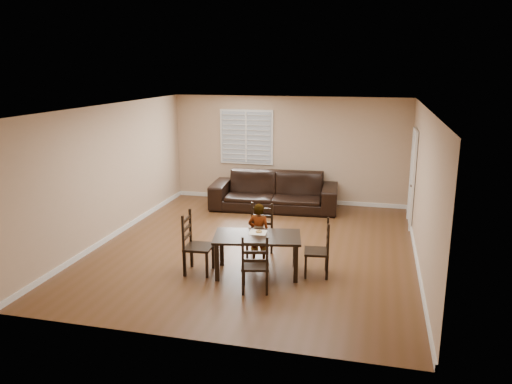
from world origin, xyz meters
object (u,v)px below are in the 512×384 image
Objects in this scene: dining_table at (257,241)px; chair_far at (255,268)px; chair_near at (261,231)px; chair_right at (323,251)px; sofa at (274,191)px; child at (259,233)px; chair_left at (191,245)px; donut at (259,231)px.

chair_far is at bearing -89.71° from dining_table.
dining_table is 1.62× the size of chair_near.
chair_right is 4.09m from sofa.
chair_far is at bearing -85.67° from sofa.
sofa is (-0.44, 3.44, -0.10)m from child.
child is (-0.10, 0.51, -0.04)m from dining_table.
chair_far is 1.30m from child.
chair_near is at bearing -80.34° from child.
chair_left is at bearing -129.73° from chair_near.
donut is at bearing -95.46° from chair_right.
dining_table is 1.12m from chair_left.
chair_right is at bearing -84.10° from chair_left.
chair_left is at bearing -87.19° from chair_right.
child is at bearing 90.00° from dining_table.
chair_near is at bearing -44.97° from chair_left.
dining_table is at bearing -91.68° from chair_far.
child is at bearing -86.65° from sofa.
chair_far reaches higher than donut.
chair_near is at bearing 88.53° from dining_table.
sofa is at bearing -163.97° from chair_right.
child is 9.90× the size of donut.
chair_right is (1.24, -0.71, -0.00)m from chair_near.
chair_left is (-1.25, 0.56, 0.05)m from chair_far.
donut is 3.83m from sofa.
dining_table is 1.11m from chair_right.
chair_right is 0.88× the size of child.
chair_left reaches higher than sofa.
chair_left reaches higher than chair_far.
chair_far is at bearing -118.56° from chair_left.
chair_right is at bearing -70.54° from sofa.
chair_far is 1.34m from chair_right.
chair_left is 2.22m from chair_right.
chair_left is at bearing 37.47° from child.
donut is (-1.10, -0.04, 0.27)m from chair_right.
dining_table is 1.48× the size of chair_left.
dining_table is 3.99m from sofa.
donut is (1.09, 0.36, 0.22)m from chair_left.
donut is at bearing -86.06° from sofa.
child is at bearing -112.19° from chair_right.
chair_left reaches higher than dining_table.
child is (0.05, -0.40, 0.11)m from chair_near.
chair_near is 0.42m from child.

